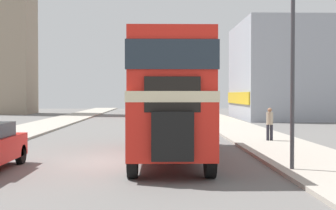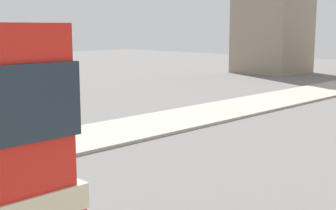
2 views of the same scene
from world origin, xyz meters
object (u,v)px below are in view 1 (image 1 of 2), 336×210
double_decker_bus (168,90)px  pedestrian_walking (270,122)px  bus_distant (155,92)px  street_lamp (293,37)px

double_decker_bus → pedestrian_walking: (4.92, 5.03, -1.46)m
bus_distant → pedestrian_walking: size_ratio=6.13×
double_decker_bus → pedestrian_walking: size_ratio=6.66×
double_decker_bus → street_lamp: 5.13m
double_decker_bus → street_lamp: bearing=-43.8°
bus_distant → pedestrian_walking: (5.52, -26.57, -1.54)m
double_decker_bus → street_lamp: size_ratio=1.75×
bus_distant → street_lamp: 35.27m
double_decker_bus → bus_distant: bearing=91.1°
bus_distant → street_lamp: (4.15, -35.00, 1.43)m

